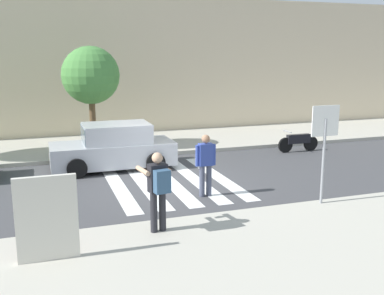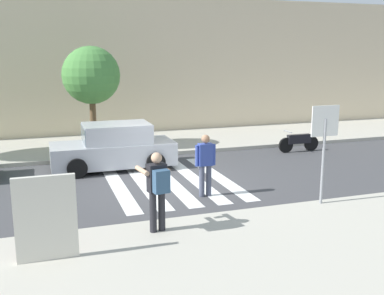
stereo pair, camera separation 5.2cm
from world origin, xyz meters
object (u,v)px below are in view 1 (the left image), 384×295
motorcycle (298,141)px  pedestrian_crossing (206,162)px  stop_sign (325,133)px  parked_car_silver (114,148)px  advertising_board (47,219)px  photographer_with_backpack (158,185)px  street_tree_center (91,76)px

motorcycle → pedestrian_crossing: bearing=-143.1°
stop_sign → motorcycle: stop_sign is taller
pedestrian_crossing → parked_car_silver: pedestrian_crossing is taller
advertising_board → motorcycle: bearing=36.3°
photographer_with_backpack → parked_car_silver: photographer_with_backpack is taller
motorcycle → street_tree_center: 8.56m
parked_car_silver → photographer_with_backpack: bearing=-90.6°
parked_car_silver → street_tree_center: 3.67m
photographer_with_backpack → pedestrian_crossing: 3.05m
pedestrian_crossing → street_tree_center: bearing=108.4°
photographer_with_backpack → pedestrian_crossing: bearing=50.3°
parked_car_silver → advertising_board: advertising_board is taller
photographer_with_backpack → street_tree_center: bearing=91.8°
parked_car_silver → street_tree_center: street_tree_center is taller
motorcycle → advertising_board: 12.05m
photographer_with_backpack → parked_car_silver: (0.06, 6.18, -0.44)m
street_tree_center → advertising_board: (-1.97, -9.67, -2.08)m
stop_sign → pedestrian_crossing: (-2.43, 1.87, -0.98)m
stop_sign → pedestrian_crossing: 3.21m
stop_sign → photographer_with_backpack: bearing=-173.8°
stop_sign → motorcycle: size_ratio=1.41×
stop_sign → photographer_with_backpack: stop_sign is taller
stop_sign → parked_car_silver: 7.26m
motorcycle → advertising_board: bearing=-143.7°
pedestrian_crossing → motorcycle: bearing=36.9°
street_tree_center → advertising_board: size_ratio=2.51×
motorcycle → street_tree_center: size_ratio=0.44×
stop_sign → photographer_with_backpack: size_ratio=1.44×
parked_car_silver → advertising_board: 7.21m
pedestrian_crossing → advertising_board: bearing=-144.6°
photographer_with_backpack → advertising_board: photographer_with_backpack is taller
advertising_board → parked_car_silver: bearing=71.3°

